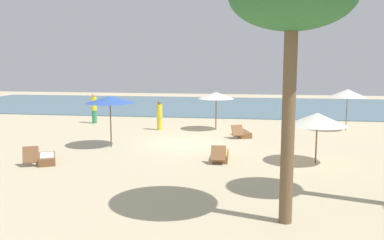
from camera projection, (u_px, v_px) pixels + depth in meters
ground_plane at (182, 144)px, 19.88m from camera, size 60.00×60.00×0.00m
ocean_water at (216, 106)px, 36.51m from camera, size 48.00×16.00×0.06m
umbrella_0 at (317, 119)px, 15.95m from camera, size 2.23×2.23×1.96m
umbrella_1 at (110, 100)px, 18.93m from camera, size 2.22×2.22×2.34m
umbrella_2 at (348, 93)px, 23.44m from camera, size 2.05×2.05×2.34m
umbrella_3 at (216, 95)px, 23.64m from camera, size 2.06×2.06×2.17m
lounger_1 at (220, 156)px, 16.68m from camera, size 0.66×1.71×0.68m
lounger_2 at (242, 133)px, 21.83m from camera, size 1.10×1.79×0.68m
lounger_4 at (46, 158)px, 16.24m from camera, size 1.27×1.73×0.74m
person_2 at (159, 115)px, 23.81m from camera, size 0.47×0.47×1.66m
person_3 at (94, 108)px, 26.35m from camera, size 0.49×0.49×1.88m
palm_0 at (292, 0)px, 9.55m from camera, size 2.93×2.93×6.21m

